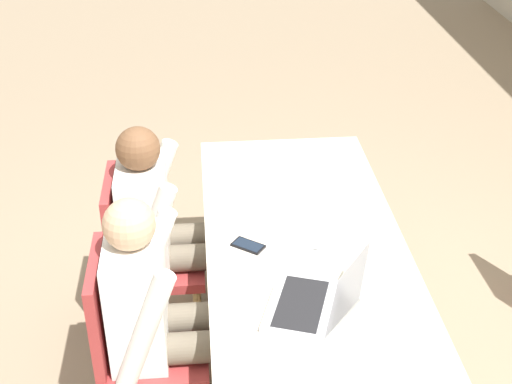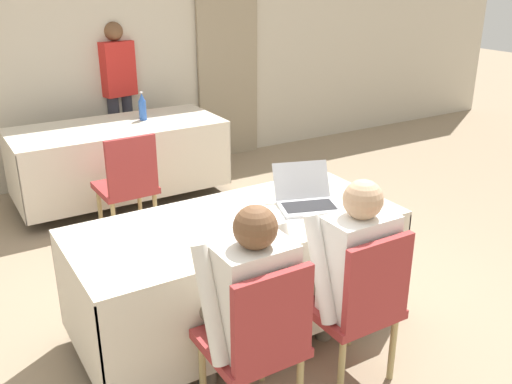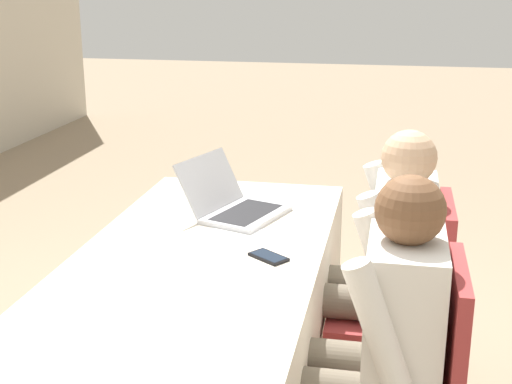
{
  "view_description": "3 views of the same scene",
  "coord_description": "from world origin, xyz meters",
  "px_view_note": "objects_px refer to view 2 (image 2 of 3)",
  "views": [
    {
      "loc": [
        2.53,
        -0.44,
        2.52
      ],
      "look_at": [
        0.0,
        -0.21,
        0.99
      ],
      "focal_mm": 50.0,
      "sensor_mm": 36.0,
      "label": 1
    },
    {
      "loc": [
        -1.46,
        -2.63,
        2.11
      ],
      "look_at": [
        0.0,
        -0.21,
        0.99
      ],
      "focal_mm": 40.0,
      "sensor_mm": 36.0,
      "label": 2
    },
    {
      "loc": [
        -2.23,
        -0.66,
        1.68
      ],
      "look_at": [
        0.0,
        -0.21,
        0.99
      ],
      "focal_mm": 50.0,
      "sensor_mm": 36.0,
      "label": 3
    }
  ],
  "objects_px": {
    "water_bottle": "(142,107)",
    "chair_near_right": "(359,302)",
    "laptop": "(307,199)",
    "person_red_shirt": "(119,89)",
    "chair_near_left": "(258,339)",
    "cell_phone": "(265,234)",
    "person_white_shirt": "(348,266)",
    "chair_far_spare": "(128,182)",
    "person_checkered_shirt": "(247,299)"
  },
  "relations": [
    {
      "from": "cell_phone",
      "to": "chair_near_left",
      "type": "relative_size",
      "value": 0.17
    },
    {
      "from": "water_bottle",
      "to": "chair_far_spare",
      "type": "xyz_separation_m",
      "value": [
        -0.49,
        -0.91,
        -0.37
      ]
    },
    {
      "from": "water_bottle",
      "to": "chair_near_right",
      "type": "bearing_deg",
      "value": -91.04
    },
    {
      "from": "laptop",
      "to": "water_bottle",
      "type": "distance_m",
      "value": 2.5
    },
    {
      "from": "laptop",
      "to": "chair_far_spare",
      "type": "distance_m",
      "value": 1.73
    },
    {
      "from": "laptop",
      "to": "person_white_shirt",
      "type": "relative_size",
      "value": 0.39
    },
    {
      "from": "chair_far_spare",
      "to": "person_red_shirt",
      "type": "height_order",
      "value": "person_red_shirt"
    },
    {
      "from": "chair_near_left",
      "to": "person_red_shirt",
      "type": "relative_size",
      "value": 0.56
    },
    {
      "from": "cell_phone",
      "to": "chair_near_right",
      "type": "height_order",
      "value": "chair_near_right"
    },
    {
      "from": "person_red_shirt",
      "to": "chair_far_spare",
      "type": "bearing_deg",
      "value": -119.88
    },
    {
      "from": "water_bottle",
      "to": "chair_near_right",
      "type": "xyz_separation_m",
      "value": [
        -0.06,
        -3.21,
        -0.37
      ]
    },
    {
      "from": "chair_near_right",
      "to": "person_white_shirt",
      "type": "distance_m",
      "value": 0.19
    },
    {
      "from": "water_bottle",
      "to": "person_white_shirt",
      "type": "bearing_deg",
      "value": -91.07
    },
    {
      "from": "chair_near_left",
      "to": "person_red_shirt",
      "type": "xyz_separation_m",
      "value": [
        0.67,
        3.89,
        0.42
      ]
    },
    {
      "from": "cell_phone",
      "to": "water_bottle",
      "type": "xyz_separation_m",
      "value": [
        0.33,
        2.72,
        0.12
      ]
    },
    {
      "from": "laptop",
      "to": "chair_near_left",
      "type": "bearing_deg",
      "value": -118.82
    },
    {
      "from": "laptop",
      "to": "water_bottle",
      "type": "height_order",
      "value": "water_bottle"
    },
    {
      "from": "water_bottle",
      "to": "chair_far_spare",
      "type": "height_order",
      "value": "water_bottle"
    },
    {
      "from": "person_white_shirt",
      "to": "cell_phone",
      "type": "bearing_deg",
      "value": -55.18
    },
    {
      "from": "chair_near_left",
      "to": "person_white_shirt",
      "type": "distance_m",
      "value": 0.64
    },
    {
      "from": "laptop",
      "to": "person_white_shirt",
      "type": "distance_m",
      "value": 0.64
    },
    {
      "from": "laptop",
      "to": "chair_near_right",
      "type": "bearing_deg",
      "value": -84.4
    },
    {
      "from": "cell_phone",
      "to": "chair_far_spare",
      "type": "distance_m",
      "value": 1.84
    },
    {
      "from": "cell_phone",
      "to": "chair_near_left",
      "type": "distance_m",
      "value": 0.65
    },
    {
      "from": "cell_phone",
      "to": "person_red_shirt",
      "type": "distance_m",
      "value": 3.43
    },
    {
      "from": "water_bottle",
      "to": "person_checkered_shirt",
      "type": "relative_size",
      "value": 0.23
    },
    {
      "from": "cell_phone",
      "to": "person_white_shirt",
      "type": "xyz_separation_m",
      "value": [
        0.27,
        -0.39,
        -0.09
      ]
    },
    {
      "from": "chair_far_spare",
      "to": "person_checkered_shirt",
      "type": "distance_m",
      "value": 2.21
    },
    {
      "from": "water_bottle",
      "to": "cell_phone",
      "type": "bearing_deg",
      "value": -96.84
    },
    {
      "from": "cell_phone",
      "to": "chair_near_left",
      "type": "bearing_deg",
      "value": -88.61
    },
    {
      "from": "cell_phone",
      "to": "person_checkered_shirt",
      "type": "xyz_separation_m",
      "value": [
        -0.34,
        -0.39,
        -0.09
      ]
    },
    {
      "from": "chair_far_spare",
      "to": "person_white_shirt",
      "type": "distance_m",
      "value": 2.25
    },
    {
      "from": "chair_near_right",
      "to": "person_red_shirt",
      "type": "bearing_deg",
      "value": -90.88
    },
    {
      "from": "chair_far_spare",
      "to": "laptop",
      "type": "bearing_deg",
      "value": 109.2
    },
    {
      "from": "laptop",
      "to": "chair_far_spare",
      "type": "bearing_deg",
      "value": 129.46
    },
    {
      "from": "water_bottle",
      "to": "person_white_shirt",
      "type": "xyz_separation_m",
      "value": [
        -0.06,
        -3.1,
        -0.21
      ]
    },
    {
      "from": "person_white_shirt",
      "to": "person_red_shirt",
      "type": "bearing_deg",
      "value": -90.9
    },
    {
      "from": "laptop",
      "to": "person_white_shirt",
      "type": "height_order",
      "value": "person_white_shirt"
    },
    {
      "from": "water_bottle",
      "to": "chair_near_left",
      "type": "relative_size",
      "value": 0.3
    },
    {
      "from": "chair_near_right",
      "to": "person_checkered_shirt",
      "type": "relative_size",
      "value": 0.78
    },
    {
      "from": "person_checkered_shirt",
      "to": "person_white_shirt",
      "type": "height_order",
      "value": "same"
    },
    {
      "from": "chair_near_right",
      "to": "person_red_shirt",
      "type": "xyz_separation_m",
      "value": [
        0.06,
        3.89,
        0.42
      ]
    },
    {
      "from": "chair_near_right",
      "to": "person_red_shirt",
      "type": "distance_m",
      "value": 3.92
    },
    {
      "from": "chair_far_spare",
      "to": "person_red_shirt",
      "type": "bearing_deg",
      "value": -108.64
    },
    {
      "from": "chair_near_right",
      "to": "cell_phone",
      "type": "bearing_deg",
      "value": -61.23
    },
    {
      "from": "person_red_shirt",
      "to": "laptop",
      "type": "bearing_deg",
      "value": -100.75
    },
    {
      "from": "person_checkered_shirt",
      "to": "person_white_shirt",
      "type": "distance_m",
      "value": 0.61
    },
    {
      "from": "chair_near_right",
      "to": "person_white_shirt",
      "type": "relative_size",
      "value": 0.78
    },
    {
      "from": "cell_phone",
      "to": "chair_far_spare",
      "type": "xyz_separation_m",
      "value": [
        -0.17,
        1.81,
        -0.25
      ]
    },
    {
      "from": "water_bottle",
      "to": "chair_near_right",
      "type": "relative_size",
      "value": 0.3
    }
  ]
}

